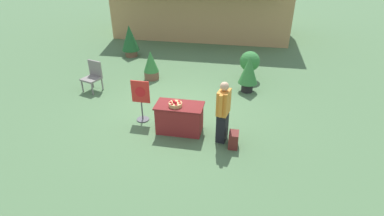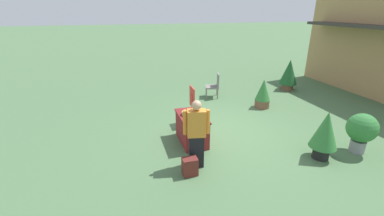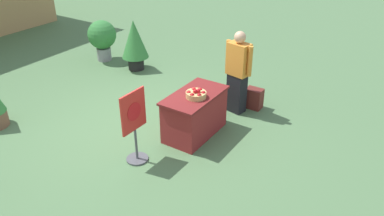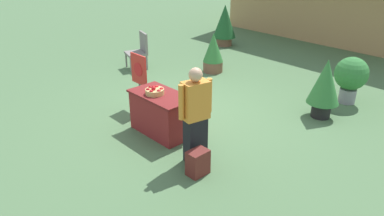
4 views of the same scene
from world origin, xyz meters
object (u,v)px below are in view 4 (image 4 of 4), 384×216
(poster_board, at_px, (139,81))
(patio_chair, at_px, (139,49))
(person_visitor, at_px, (195,116))
(potted_plant_near_right, at_px, (325,85))
(potted_plant_far_left, at_px, (213,53))
(potted_plant_far_right, at_px, (351,76))
(apple_basket, at_px, (155,91))
(backpack, at_px, (198,163))
(potted_plant_near_left, at_px, (225,23))
(display_table, at_px, (162,113))

(poster_board, height_order, patio_chair, poster_board)
(person_visitor, distance_m, potted_plant_near_right, 3.16)
(poster_board, distance_m, potted_plant_far_left, 3.04)
(potted_plant_far_right, xyz_separation_m, potted_plant_far_left, (-3.60, -0.69, -0.09))
(apple_basket, relative_size, backpack, 0.83)
(patio_chair, xyz_separation_m, potted_plant_near_left, (-0.04, 3.62, 0.21))
(potted_plant_far_right, relative_size, potted_plant_far_left, 0.98)
(patio_chair, bearing_deg, display_table, 78.18)
(person_visitor, bearing_deg, poster_board, -2.76)
(backpack, bearing_deg, display_table, 162.32)
(person_visitor, height_order, backpack, person_visitor)
(potted_plant_far_right, bearing_deg, poster_board, -128.81)
(potted_plant_far_right, distance_m, potted_plant_far_left, 3.67)
(person_visitor, height_order, potted_plant_far_left, person_visitor)
(patio_chair, bearing_deg, poster_board, 72.44)
(backpack, xyz_separation_m, potted_plant_near_left, (-5.04, 6.11, 0.56))
(backpack, bearing_deg, apple_basket, 166.00)
(display_table, relative_size, apple_basket, 3.62)
(backpack, xyz_separation_m, potted_plant_far_left, (-3.34, 3.79, 0.34))
(display_table, relative_size, potted_plant_far_right, 1.19)
(potted_plant_near_right, xyz_separation_m, potted_plant_far_left, (-3.59, 0.44, -0.17))
(potted_plant_far_right, height_order, potted_plant_far_left, potted_plant_far_left)
(poster_board, bearing_deg, backpack, 73.70)
(potted_plant_near_left, xyz_separation_m, potted_plant_far_right, (5.30, -1.63, -0.12))
(potted_plant_near_right, bearing_deg, potted_plant_far_right, 89.06)
(potted_plant_near_right, bearing_deg, apple_basket, -121.59)
(person_visitor, xyz_separation_m, poster_board, (-2.36, 0.58, -0.19))
(backpack, bearing_deg, potted_plant_far_left, 131.39)
(person_visitor, distance_m, backpack, 0.75)
(person_visitor, xyz_separation_m, backpack, (0.32, -0.24, -0.63))
(display_table, xyz_separation_m, poster_board, (-1.19, 0.35, 0.25))
(potted_plant_near_left, relative_size, potted_plant_far_right, 1.31)
(potted_plant_far_left, bearing_deg, poster_board, -77.36)
(apple_basket, height_order, potted_plant_near_left, potted_plant_near_left)
(poster_board, height_order, potted_plant_near_left, potted_plant_near_left)
(potted_plant_far_left, bearing_deg, potted_plant_far_right, 10.82)
(potted_plant_far_right, bearing_deg, potted_plant_near_left, 162.91)
(display_table, height_order, backpack, display_table)
(display_table, distance_m, backpack, 1.57)
(patio_chair, bearing_deg, potted_plant_far_left, 146.11)
(apple_basket, xyz_separation_m, backpack, (1.57, -0.39, -0.65))
(poster_board, bearing_deg, display_table, 74.36)
(apple_basket, bearing_deg, poster_board, 158.53)
(display_table, distance_m, patio_chair, 4.05)
(potted_plant_near_left, bearing_deg, person_visitor, -51.15)
(potted_plant_near_left, height_order, potted_plant_far_left, potted_plant_near_left)
(person_visitor, distance_m, potted_plant_far_left, 4.67)
(person_visitor, relative_size, potted_plant_far_left, 1.51)
(backpack, height_order, potted_plant_far_right, potted_plant_far_right)
(potted_plant_near_right, bearing_deg, display_table, -121.08)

